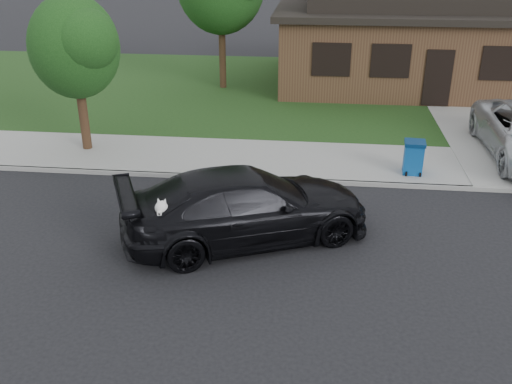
# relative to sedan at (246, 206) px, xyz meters

# --- Properties ---
(ground) EXTENTS (120.00, 120.00, 0.00)m
(ground) POSITION_rel_sedan_xyz_m (1.90, -0.32, -0.80)
(ground) COLOR black
(ground) RESTS_ON ground
(sidewalk) EXTENTS (60.00, 3.00, 0.12)m
(sidewalk) POSITION_rel_sedan_xyz_m (1.90, 4.68, -0.74)
(sidewalk) COLOR gray
(sidewalk) RESTS_ON ground
(curb) EXTENTS (60.00, 0.12, 0.12)m
(curb) POSITION_rel_sedan_xyz_m (1.90, 3.18, -0.74)
(curb) COLOR gray
(curb) RESTS_ON ground
(lawn) EXTENTS (60.00, 13.00, 0.13)m
(lawn) POSITION_rel_sedan_xyz_m (1.90, 12.68, -0.73)
(lawn) COLOR #193814
(lawn) RESTS_ON ground
(driveway) EXTENTS (4.50, 13.00, 0.14)m
(driveway) POSITION_rel_sedan_xyz_m (7.90, 9.68, -0.73)
(driveway) COLOR gray
(driveway) RESTS_ON ground
(sedan) EXTENTS (5.93, 4.28, 1.60)m
(sedan) POSITION_rel_sedan_xyz_m (0.00, 0.00, 0.00)
(sedan) COLOR black
(sedan) RESTS_ON ground
(recycling_bin) EXTENTS (0.60, 0.62, 0.93)m
(recycling_bin) POSITION_rel_sedan_xyz_m (4.16, 3.95, -0.21)
(recycling_bin) COLOR #0D4A92
(recycling_bin) RESTS_ON sidewalk
(house) EXTENTS (12.60, 8.60, 4.65)m
(house) POSITION_rel_sedan_xyz_m (5.90, 14.67, 1.34)
(house) COLOR #422B1C
(house) RESTS_ON ground
(tree_2) EXTENTS (2.73, 2.60, 4.59)m
(tree_2) POSITION_rel_sedan_xyz_m (-5.48, 4.79, 2.47)
(tree_2) COLOR #332114
(tree_2) RESTS_ON ground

